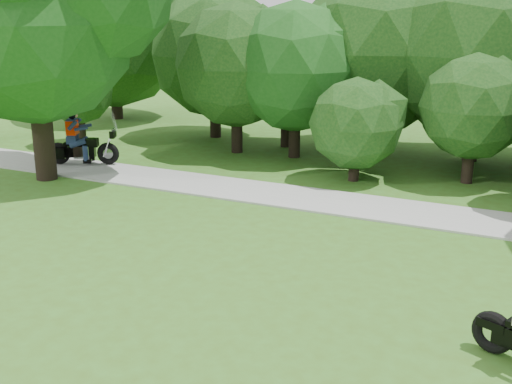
% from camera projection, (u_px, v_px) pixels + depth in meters
% --- Properties ---
extents(ground, '(100.00, 100.00, 0.00)m').
position_uv_depth(ground, '(243.00, 334.00, 11.27)').
color(ground, '#3E651D').
rests_on(ground, ground).
extents(walkway, '(60.00, 2.20, 0.06)m').
position_uv_depth(walkway, '(369.00, 207.00, 18.19)').
color(walkway, '#9F9F9A').
rests_on(walkway, ground).
extents(tree_line, '(39.82, 12.03, 7.81)m').
position_uv_depth(tree_line, '(507.00, 60.00, 21.84)').
color(tree_line, black).
rests_on(tree_line, ground).
extents(touring_motorcycle, '(2.42, 1.53, 1.95)m').
position_uv_depth(touring_motorcycle, '(78.00, 145.00, 22.70)').
color(touring_motorcycle, black).
rests_on(touring_motorcycle, walkway).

